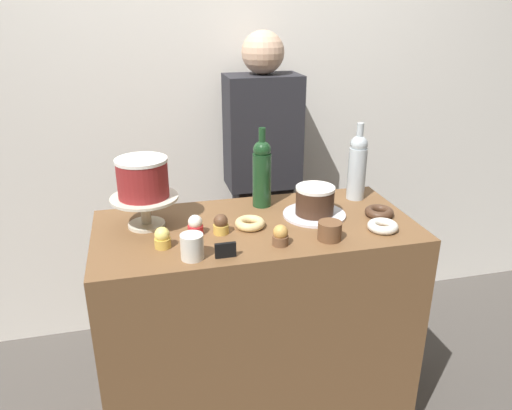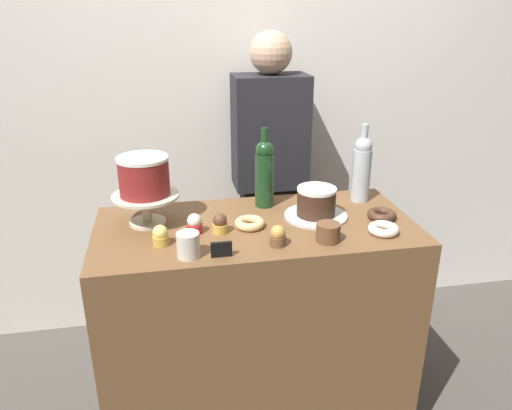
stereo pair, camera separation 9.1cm
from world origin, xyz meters
name	(u,v)px [view 1 (the left image)]	position (x,y,z in m)	size (l,w,h in m)	color
back_wall	(215,91)	(0.00, 0.86, 1.30)	(6.00, 0.05, 2.60)	silver
display_counter	(256,328)	(0.00, 0.00, 0.47)	(1.20, 0.57, 0.94)	brown
cake_stand_pedestal	(145,206)	(-0.40, 0.09, 1.02)	(0.25, 0.25, 0.12)	beige
white_layer_cake	(143,178)	(-0.40, 0.09, 1.13)	(0.19, 0.19, 0.14)	maroon
silver_serving_platter	(314,214)	(0.24, 0.03, 0.94)	(0.25, 0.25, 0.01)	silver
chocolate_round_cake	(315,200)	(0.24, 0.03, 1.00)	(0.15, 0.15, 0.11)	#3D2619
wine_bottle_green	(262,172)	(0.07, 0.18, 1.08)	(0.08, 0.08, 0.33)	#193D1E
wine_bottle_clear	(357,166)	(0.48, 0.17, 1.08)	(0.08, 0.08, 0.33)	#B2BCC1
cupcake_vanilla	(195,225)	(-0.23, -0.03, 0.97)	(0.06, 0.06, 0.07)	red
cupcake_caramel	(280,236)	(0.04, -0.18, 0.97)	(0.06, 0.06, 0.07)	brown
cupcake_chocolate	(221,224)	(-0.14, -0.04, 0.97)	(0.06, 0.06, 0.07)	gold
cupcake_lemon	(162,238)	(-0.35, -0.11, 0.97)	(0.06, 0.06, 0.07)	gold
donut_chocolate	(379,212)	(0.49, -0.03, 0.95)	(0.11, 0.11, 0.03)	#472D1E
donut_sugar	(383,226)	(0.44, -0.16, 0.95)	(0.11, 0.11, 0.03)	silver
donut_glazed	(250,223)	(-0.03, -0.02, 0.95)	(0.11, 0.11, 0.03)	#E0C17F
cookie_stack	(330,231)	(0.22, -0.18, 0.97)	(0.08, 0.08, 0.07)	brown
price_sign_chalkboard	(225,250)	(-0.16, -0.23, 0.96)	(0.07, 0.01, 0.05)	black
coffee_cup_ceramic	(192,247)	(-0.26, -0.21, 0.98)	(0.08, 0.08, 0.08)	silver
barista_figure	(262,186)	(0.20, 0.66, 0.84)	(0.36, 0.22, 1.60)	black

